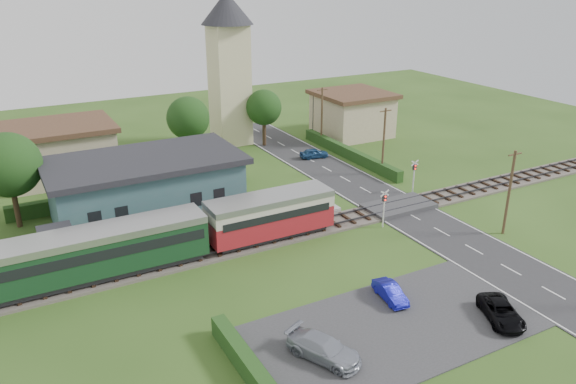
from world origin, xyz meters
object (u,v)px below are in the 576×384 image
car_on_road (314,153)px  station_building (146,187)px  crossing_signal_near (384,203)px  pedestrian_far (99,243)px  car_park_blue (390,292)px  car_park_silver (324,348)px  car_park_dark (501,312)px  equipment_hut (57,245)px  church_tower (229,58)px  house_east (352,113)px  crossing_signal_far (414,172)px  house_west (60,151)px  train (37,264)px  pedestrian_near (248,212)px

car_on_road → station_building: bearing=118.5°
crossing_signal_near → pedestrian_far: 22.29m
station_building → pedestrian_far: station_building is taller
car_on_road → car_park_blue: (-10.72, -27.40, -0.00)m
car_park_silver → car_park_dark: 11.51m
car_park_silver → pedestrian_far: (-8.33, 17.65, 0.57)m
equipment_hut → car_park_silver: 20.94m
crossing_signal_near → station_building: bearing=145.2°
church_tower → house_east: (15.00, -4.00, -7.43)m
pedestrian_far → station_building: bearing=-41.8°
house_east → car_park_dark: house_east is taller
crossing_signal_far → crossing_signal_near: bearing=-146.3°
station_building → house_west: bearing=109.6°
crossing_signal_far → car_park_blue: bearing=-134.3°
church_tower → car_park_dark: size_ratio=4.46×
train → pedestrian_far: bearing=35.7°
car_on_road → pedestrian_far: (-25.91, -12.74, 0.68)m
house_east → train: bearing=-150.9°
house_west → car_park_dark: (19.50, -39.50, -2.16)m
station_building → crossing_signal_near: station_building is taller
car_park_silver → crossing_signal_near: bearing=17.2°
crossing_signal_near → equipment_hut: bearing=167.1°
car_on_road → car_park_blue: car_on_road is taller
pedestrian_far → pedestrian_near: bearing=-91.4°
station_building → pedestrian_near: station_building is taller
pedestrian_near → car_park_blue: bearing=109.4°
crossing_signal_far → car_park_blue: 19.49m
crossing_signal_far → pedestrian_far: (-28.77, 0.77, -0.86)m
house_west → car_park_blue: (15.03, -34.50, -2.20)m
car_park_blue → church_tower: bearing=90.6°
train → car_park_dark: 29.22m
church_tower → car_park_silver: church_tower is taller
house_east → house_west: bearing=178.4°
train → house_east: house_east is taller
station_building → church_tower: (15.00, 17.01, 7.53)m
church_tower → house_west: church_tower is taller
crossing_signal_near → house_east: bearing=60.9°
equipment_hut → car_park_silver: equipment_hut is taller
pedestrian_near → house_east: bearing=-134.6°
crossing_signal_near → train: bearing=174.7°
car_park_blue → pedestrian_near: pedestrian_near is taller
station_building → car_on_road: 21.96m
crossing_signal_far → car_park_blue: crossing_signal_far is taller
car_park_dark → car_park_silver: bearing=-165.4°
car_on_road → pedestrian_far: pedestrian_far is taller
car_park_silver → pedestrian_near: (3.48, 17.42, 0.63)m
crossing_signal_far → car_park_dark: (-9.10, -18.89, -1.51)m
church_tower → pedestrian_near: 26.10m
car_park_silver → crossing_signal_far: bearing=14.3°
car_park_dark → pedestrian_near: 20.97m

